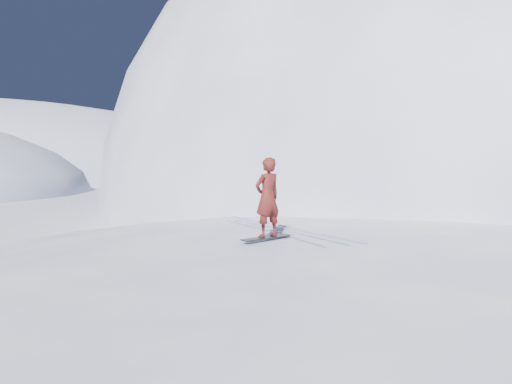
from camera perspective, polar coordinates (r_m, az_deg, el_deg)
ground at (r=11.28m, az=20.98°, el=-19.06°), size 400.00×400.00×0.00m
near_ridge at (r=14.11m, az=16.59°, el=-14.20°), size 36.00×28.00×4.80m
summit_peak at (r=44.67m, az=22.86°, el=-1.90°), size 60.00×56.00×56.00m
peak_shoulder at (r=32.90m, az=13.38°, el=-3.71°), size 28.00×24.00×18.00m
wind_bumps at (r=12.62m, az=12.73°, el=-16.34°), size 16.00×14.40×1.00m
snowboard at (r=11.61m, az=1.44°, el=-5.70°), size 1.52×0.79×0.03m
snowboarder at (r=11.48m, az=1.45°, el=-0.68°), size 0.85×0.71×2.01m
board_tracks at (r=13.28m, az=2.73°, el=-4.43°), size 2.22×5.92×0.04m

